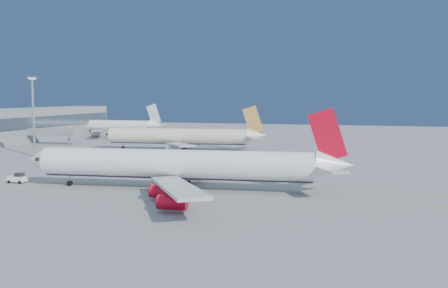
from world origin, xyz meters
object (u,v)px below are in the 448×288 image
airliner_etihad (181,136)px  airliner_virgin (182,165)px  light_mast (33,110)px  airliner_third (108,126)px  pushback_tug (18,178)px

airliner_etihad → airliner_virgin: bearing=-75.4°
airliner_virgin → light_mast: (-69.68, 42.64, 10.48)m
light_mast → airliner_third: bearing=103.7°
airliner_virgin → light_mast: 82.36m
pushback_tug → light_mast: bearing=122.6°
airliner_third → light_mast: (22.04, -90.28, 10.92)m
airliner_virgin → light_mast: size_ratio=2.74×
airliner_etihad → airliner_third: 84.41m
pushback_tug → light_mast: 55.81m
airliner_virgin → pushback_tug: bearing=178.2°
light_mast → airliner_virgin: bearing=-31.5°
airliner_etihad → light_mast: size_ratio=2.43×
airliner_etihad → pushback_tug: bearing=-104.6°
airliner_third → airliner_virgin: bearing=-55.6°
airliner_virgin → pushback_tug: 40.98m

